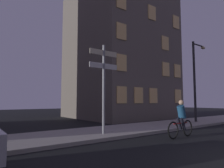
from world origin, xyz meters
The scene contains 5 objects.
sidewalk_kerb centered at (0.00, 6.67, 0.07)m, with size 40.00×3.21×0.14m, color #9E9991.
signpost centered at (-0.87, 5.95, 2.48)m, with size 1.49×0.12×3.95m.
street_lamp centered at (7.46, 6.34, 3.53)m, with size 1.64×0.28×5.70m.
cyclist centered at (1.70, 3.78, 0.75)m, with size 1.82×0.33×1.61m.
building_right_block centered at (6.40, 13.75, 6.08)m, with size 8.26×8.66×12.16m.
Camera 1 is at (-6.00, -1.44, 1.56)m, focal length 32.36 mm.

